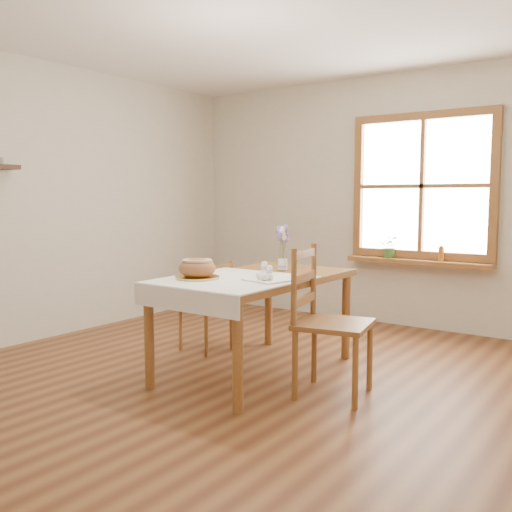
{
  "coord_description": "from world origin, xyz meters",
  "views": [
    {
      "loc": [
        2.49,
        -3.18,
        1.35
      ],
      "look_at": [
        0.0,
        0.3,
        0.9
      ],
      "focal_mm": 40.0,
      "sensor_mm": 36.0,
      "label": 1
    }
  ],
  "objects_px": {
    "bread_plate": "(197,278)",
    "dining_table": "(256,287)",
    "chair_left": "(206,306)",
    "chair_right": "(334,322)",
    "flower_vase": "(282,265)"
  },
  "relations": [
    {
      "from": "dining_table",
      "to": "chair_left",
      "type": "height_order",
      "value": "chair_left"
    },
    {
      "from": "chair_left",
      "to": "bread_plate",
      "type": "xyz_separation_m",
      "value": [
        0.52,
        -0.7,
        0.37
      ]
    },
    {
      "from": "chair_left",
      "to": "chair_right",
      "type": "relative_size",
      "value": 0.78
    },
    {
      "from": "chair_left",
      "to": "bread_plate",
      "type": "height_order",
      "value": "chair_left"
    },
    {
      "from": "flower_vase",
      "to": "chair_right",
      "type": "bearing_deg",
      "value": -33.16
    },
    {
      "from": "bread_plate",
      "to": "dining_table",
      "type": "bearing_deg",
      "value": 64.11
    },
    {
      "from": "chair_left",
      "to": "chair_right",
      "type": "bearing_deg",
      "value": 79.35
    },
    {
      "from": "dining_table",
      "to": "flower_vase",
      "type": "bearing_deg",
      "value": 89.54
    },
    {
      "from": "chair_left",
      "to": "bread_plate",
      "type": "bearing_deg",
      "value": 40.56
    },
    {
      "from": "dining_table",
      "to": "chair_right",
      "type": "relative_size",
      "value": 1.58
    },
    {
      "from": "dining_table",
      "to": "bread_plate",
      "type": "bearing_deg",
      "value": -115.89
    },
    {
      "from": "chair_right",
      "to": "flower_vase",
      "type": "height_order",
      "value": "chair_right"
    },
    {
      "from": "chair_left",
      "to": "chair_right",
      "type": "distance_m",
      "value": 1.5
    },
    {
      "from": "chair_left",
      "to": "flower_vase",
      "type": "distance_m",
      "value": 0.84
    },
    {
      "from": "bread_plate",
      "to": "flower_vase",
      "type": "bearing_deg",
      "value": 75.06
    }
  ]
}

